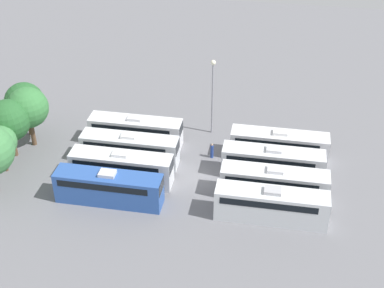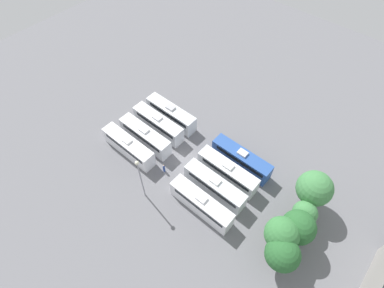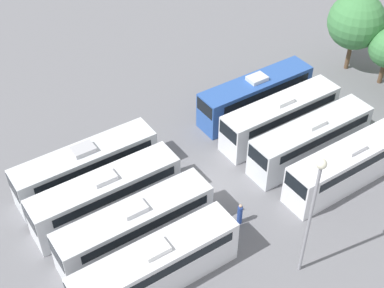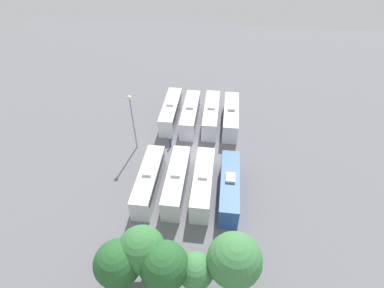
{
  "view_description": "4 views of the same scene",
  "coord_description": "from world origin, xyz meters",
  "px_view_note": "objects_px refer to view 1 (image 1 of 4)",
  "views": [
    {
      "loc": [
        -44.93,
        -7.35,
        34.48
      ],
      "look_at": [
        1.61,
        0.97,
        3.17
      ],
      "focal_mm": 50.0,
      "sensor_mm": 36.0,
      "label": 1
    },
    {
      "loc": [
        21.56,
        20.4,
        42.99
      ],
      "look_at": [
        -1.61,
        0.43,
        3.06
      ],
      "focal_mm": 28.0,
      "sensor_mm": 36.0,
      "label": 2
    },
    {
      "loc": [
        22.72,
        -17.36,
        28.42
      ],
      "look_at": [
        -1.87,
        -0.85,
        2.99
      ],
      "focal_mm": 50.0,
      "sensor_mm": 36.0,
      "label": 3
    },
    {
      "loc": [
        -3.61,
        34.44,
        31.36
      ],
      "look_at": [
        0.45,
        0.32,
        1.87
      ],
      "focal_mm": 28.0,
      "sensor_mm": 36.0,
      "label": 4
    }
  ],
  "objects_px": {
    "tree_2": "(8,121)",
    "bus_1": "(274,183)",
    "bus_2": "(273,162)",
    "bus_6": "(130,148)",
    "light_pole": "(213,86)",
    "worker_person": "(212,151)",
    "tree_3": "(28,108)",
    "bus_3": "(279,145)",
    "bus_4": "(108,187)",
    "tree_4": "(24,102)",
    "bus_0": "(271,204)",
    "bus_7": "(135,130)",
    "bus_5": "(121,167)",
    "tree_1": "(0,142)"
  },
  "relations": [
    {
      "from": "tree_1",
      "to": "tree_2",
      "type": "xyz_separation_m",
      "value": [
        2.93,
        0.31,
        0.85
      ]
    },
    {
      "from": "worker_person",
      "to": "bus_7",
      "type": "bearing_deg",
      "value": 82.34
    },
    {
      "from": "tree_4",
      "to": "bus_6",
      "type": "bearing_deg",
      "value": -104.27
    },
    {
      "from": "bus_3",
      "to": "worker_person",
      "type": "height_order",
      "value": "bus_3"
    },
    {
      "from": "bus_0",
      "to": "bus_3",
      "type": "distance_m",
      "value": 10.4
    },
    {
      "from": "worker_person",
      "to": "tree_3",
      "type": "relative_size",
      "value": 0.25
    },
    {
      "from": "light_pole",
      "to": "bus_5",
      "type": "bearing_deg",
      "value": 144.68
    },
    {
      "from": "worker_person",
      "to": "light_pole",
      "type": "relative_size",
      "value": 0.19
    },
    {
      "from": "tree_2",
      "to": "bus_5",
      "type": "bearing_deg",
      "value": -100.5
    },
    {
      "from": "bus_0",
      "to": "bus_5",
      "type": "distance_m",
      "value": 16.06
    },
    {
      "from": "bus_6",
      "to": "tree_2",
      "type": "bearing_deg",
      "value": 94.45
    },
    {
      "from": "bus_2",
      "to": "bus_7",
      "type": "xyz_separation_m",
      "value": [
        3.58,
        15.9,
        0.0
      ]
    },
    {
      "from": "bus_4",
      "to": "worker_person",
      "type": "height_order",
      "value": "bus_4"
    },
    {
      "from": "bus_7",
      "to": "tree_4",
      "type": "bearing_deg",
      "value": 91.18
    },
    {
      "from": "light_pole",
      "to": "tree_4",
      "type": "relative_size",
      "value": 1.41
    },
    {
      "from": "bus_7",
      "to": "light_pole",
      "type": "bearing_deg",
      "value": -64.21
    },
    {
      "from": "bus_5",
      "to": "light_pole",
      "type": "xyz_separation_m",
      "value": [
        11.17,
        -7.91,
        4.45
      ]
    },
    {
      "from": "tree_2",
      "to": "bus_1",
      "type": "bearing_deg",
      "value": -94.84
    },
    {
      "from": "light_pole",
      "to": "tree_3",
      "type": "bearing_deg",
      "value": 107.45
    },
    {
      "from": "light_pole",
      "to": "tree_1",
      "type": "relative_size",
      "value": 1.74
    },
    {
      "from": "bus_6",
      "to": "bus_7",
      "type": "relative_size",
      "value": 1.0
    },
    {
      "from": "bus_6",
      "to": "light_pole",
      "type": "xyz_separation_m",
      "value": [
        7.69,
        -7.99,
        4.45
      ]
    },
    {
      "from": "bus_6",
      "to": "tree_1",
      "type": "distance_m",
      "value": 13.57
    },
    {
      "from": "bus_3",
      "to": "tree_2",
      "type": "relative_size",
      "value": 1.55
    },
    {
      "from": "bus_3",
      "to": "tree_2",
      "type": "bearing_deg",
      "value": 98.91
    },
    {
      "from": "worker_person",
      "to": "tree_3",
      "type": "xyz_separation_m",
      "value": [
        -1.03,
        20.77,
        4.06
      ]
    },
    {
      "from": "worker_person",
      "to": "bus_3",
      "type": "bearing_deg",
      "value": -81.29
    },
    {
      "from": "bus_4",
      "to": "tree_4",
      "type": "relative_size",
      "value": 1.59
    },
    {
      "from": "bus_7",
      "to": "tree_1",
      "type": "height_order",
      "value": "tree_1"
    },
    {
      "from": "bus_6",
      "to": "tree_4",
      "type": "distance_m",
      "value": 14.04
    },
    {
      "from": "bus_2",
      "to": "bus_6",
      "type": "relative_size",
      "value": 1.0
    },
    {
      "from": "bus_1",
      "to": "bus_2",
      "type": "distance_m",
      "value": 3.59
    },
    {
      "from": "bus_3",
      "to": "tree_4",
      "type": "height_order",
      "value": "tree_4"
    },
    {
      "from": "tree_3",
      "to": "bus_7",
      "type": "bearing_deg",
      "value": -79.05
    },
    {
      "from": "bus_4",
      "to": "bus_6",
      "type": "distance_m",
      "value": 6.99
    },
    {
      "from": "bus_1",
      "to": "bus_2",
      "type": "height_order",
      "value": "same"
    },
    {
      "from": "bus_0",
      "to": "tree_4",
      "type": "height_order",
      "value": "tree_4"
    },
    {
      "from": "tree_2",
      "to": "tree_4",
      "type": "height_order",
      "value": "tree_2"
    },
    {
      "from": "bus_5",
      "to": "light_pole",
      "type": "height_order",
      "value": "light_pole"
    },
    {
      "from": "bus_1",
      "to": "bus_7",
      "type": "height_order",
      "value": "same"
    },
    {
      "from": "tree_4",
      "to": "light_pole",
      "type": "bearing_deg",
      "value": -78.65
    },
    {
      "from": "bus_0",
      "to": "bus_6",
      "type": "bearing_deg",
      "value": 66.57
    },
    {
      "from": "bus_6",
      "to": "tree_4",
      "type": "xyz_separation_m",
      "value": [
        3.4,
        13.37,
        2.62
      ]
    },
    {
      "from": "bus_1",
      "to": "bus_4",
      "type": "relative_size",
      "value": 1.0
    },
    {
      "from": "bus_3",
      "to": "bus_2",
      "type": "bearing_deg",
      "value": 171.59
    },
    {
      "from": "bus_1",
      "to": "bus_5",
      "type": "bearing_deg",
      "value": 89.98
    },
    {
      "from": "bus_5",
      "to": "bus_2",
      "type": "bearing_deg",
      "value": -77.03
    },
    {
      "from": "bus_6",
      "to": "tree_4",
      "type": "height_order",
      "value": "tree_4"
    },
    {
      "from": "bus_6",
      "to": "worker_person",
      "type": "xyz_separation_m",
      "value": [
        2.44,
        -8.79,
        -0.96
      ]
    },
    {
      "from": "bus_3",
      "to": "bus_7",
      "type": "height_order",
      "value": "same"
    }
  ]
}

